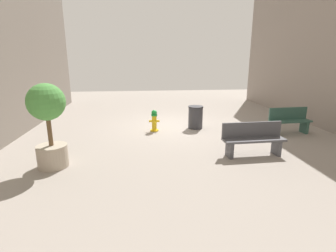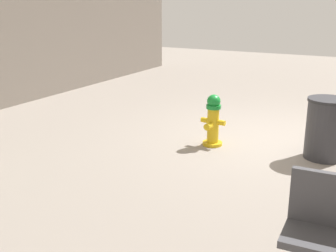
# 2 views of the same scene
# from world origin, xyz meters

# --- Properties ---
(ground_plane) EXTENTS (23.40, 23.40, 0.00)m
(ground_plane) POSITION_xyz_m (0.00, 0.00, 0.00)
(ground_plane) COLOR gray
(fire_hydrant) EXTENTS (0.41, 0.38, 0.82)m
(fire_hydrant) POSITION_xyz_m (0.89, 0.71, 0.41)
(fire_hydrant) COLOR gold
(fire_hydrant) RESTS_ON ground_plane
(bench_near) EXTENTS (1.53, 0.53, 0.95)m
(bench_near) POSITION_xyz_m (-4.04, 1.53, 0.49)
(bench_near) COLOR #33594C
(bench_near) RESTS_ON ground_plane
(bench_far) EXTENTS (1.79, 0.50, 0.95)m
(bench_far) POSITION_xyz_m (-1.77, 3.52, 0.50)
(bench_far) COLOR #4C4C51
(bench_far) RESTS_ON ground_plane
(planter_tree) EXTENTS (0.91, 0.91, 2.15)m
(planter_tree) POSITION_xyz_m (3.67, 3.77, 1.26)
(planter_tree) COLOR tan
(planter_tree) RESTS_ON ground_plane
(trash_bin) EXTENTS (0.59, 0.59, 0.89)m
(trash_bin) POSITION_xyz_m (-0.75, 0.47, 0.45)
(trash_bin) COLOR #38383D
(trash_bin) RESTS_ON ground_plane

